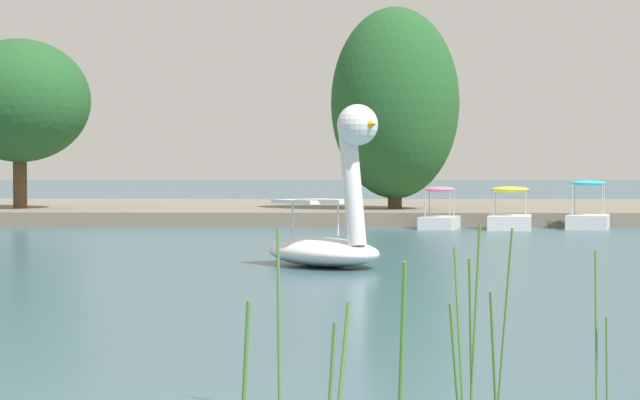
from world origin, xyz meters
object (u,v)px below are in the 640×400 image
(pedal_boat_pink, at_px, (439,216))
(tree_willow_overhanging, at_px, (395,103))
(pedal_boat_yellow, at_px, (510,216))
(swan_boat, at_px, (330,226))
(pedal_boat_cyan, at_px, (588,214))
(tree_broadleaf_left, at_px, (19,101))

(pedal_boat_pink, bearing_deg, tree_willow_overhanging, 103.71)
(tree_willow_overhanging, bearing_deg, pedal_boat_pink, -76.29)
(pedal_boat_pink, distance_m, pedal_boat_yellow, 2.31)
(swan_boat, height_order, pedal_boat_cyan, swan_boat)
(pedal_boat_pink, relative_size, pedal_boat_cyan, 0.89)
(tree_willow_overhanging, bearing_deg, pedal_boat_yellow, -57.30)
(pedal_boat_cyan, relative_size, tree_broadleaf_left, 0.33)
(pedal_boat_pink, bearing_deg, tree_broadleaf_left, 161.46)
(pedal_boat_yellow, bearing_deg, swan_boat, -111.19)
(pedal_boat_pink, distance_m, tree_broadleaf_left, 16.99)
(pedal_boat_yellow, bearing_deg, pedal_boat_pink, 171.69)
(pedal_boat_yellow, bearing_deg, pedal_boat_cyan, 5.76)
(swan_boat, bearing_deg, pedal_boat_pink, 77.25)
(tree_broadleaf_left, bearing_deg, pedal_boat_pink, -18.54)
(swan_boat, bearing_deg, tree_broadleaf_left, 121.20)
(tree_broadleaf_left, bearing_deg, tree_willow_overhanging, -0.11)
(pedal_boat_cyan, height_order, tree_willow_overhanging, tree_willow_overhanging)
(swan_boat, xyz_separation_m, pedal_boat_yellow, (5.67, 14.63, -0.38))
(pedal_boat_yellow, bearing_deg, tree_willow_overhanging, 122.70)
(pedal_boat_yellow, distance_m, tree_willow_overhanging, 7.73)
(tree_broadleaf_left, height_order, tree_willow_overhanging, tree_willow_overhanging)
(swan_boat, bearing_deg, pedal_boat_yellow, 68.81)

